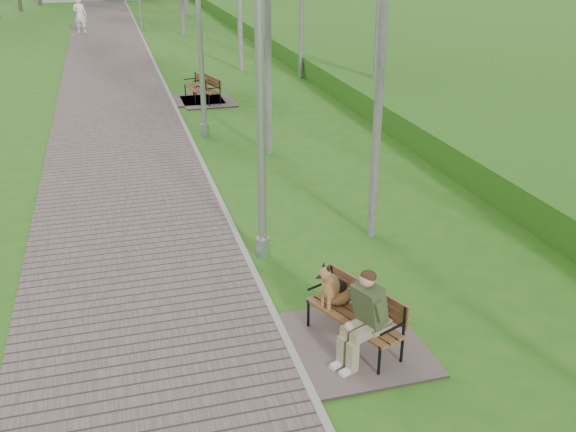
{
  "coord_description": "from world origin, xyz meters",
  "views": [
    {
      "loc": [
        -1.85,
        -4.88,
        4.89
      ],
      "look_at": [
        0.48,
        3.48,
        1.03
      ],
      "focal_mm": 40.0,
      "sensor_mm": 36.0,
      "label": 1
    }
  ],
  "objects": [
    {
      "name": "bench_main",
      "position": [
        0.76,
        1.48,
        0.41
      ],
      "size": [
        1.69,
        1.87,
        1.47
      ],
      "color": "#635450",
      "rests_on": "ground"
    },
    {
      "name": "pedestrian_near",
      "position": [
        -2.94,
        31.41,
        0.93
      ],
      "size": [
        0.78,
        0.62,
        1.86
      ],
      "primitive_type": "imported",
      "rotation": [
        0.0,
        0.0,
        2.84
      ],
      "color": "white",
      "rests_on": "ground"
    },
    {
      "name": "bench_second",
      "position": [
        1.04,
        14.86,
        0.18
      ],
      "size": [
        1.59,
        1.76,
        0.97
      ],
      "color": "#635450",
      "rests_on": "ground"
    },
    {
      "name": "lamp_post_second",
      "position": [
        0.41,
        11.24,
        2.72
      ],
      "size": [
        0.22,
        0.22,
        5.81
      ],
      "color": "#9EA1A6",
      "rests_on": "ground"
    },
    {
      "name": "bench_third",
      "position": [
        0.75,
        15.25,
        0.17
      ],
      "size": [
        1.55,
        1.72,
        0.95
      ],
      "color": "#635450",
      "rests_on": "ground"
    },
    {
      "name": "kerb",
      "position": [
        0.0,
        21.5,
        0.03
      ],
      "size": [
        0.1,
        67.0,
        0.05
      ],
      "primitive_type": "cube",
      "color": "#999993",
      "rests_on": "ground"
    },
    {
      "name": "walkway",
      "position": [
        -1.75,
        21.5,
        0.02
      ],
      "size": [
        3.5,
        67.0,
        0.04
      ],
      "primitive_type": "cube",
      "color": "#635450",
      "rests_on": "ground"
    },
    {
      "name": "embankment",
      "position": [
        12.0,
        20.0,
        0.0
      ],
      "size": [
        14.0,
        70.0,
        1.6
      ],
      "primitive_type": "cube",
      "color": "#4A7F21",
      "rests_on": "ground"
    },
    {
      "name": "lamp_post_near",
      "position": [
        0.27,
        4.26,
        2.69
      ],
      "size": [
        0.22,
        0.22,
        5.76
      ],
      "color": "#9EA1A6",
      "rests_on": "ground"
    }
  ]
}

